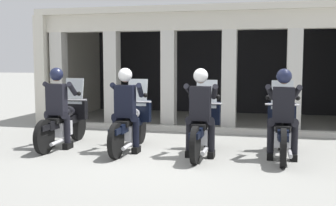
# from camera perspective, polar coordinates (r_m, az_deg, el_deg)

# --- Properties ---
(ground_plane) EXTENTS (80.00, 80.00, 0.00)m
(ground_plane) POSITION_cam_1_polar(r_m,az_deg,el_deg) (10.58, 3.12, -3.57)
(ground_plane) COLOR gray
(station_building) EXTENTS (8.75, 4.09, 3.06)m
(station_building) POSITION_cam_1_polar(r_m,az_deg,el_deg) (12.51, 5.64, 6.61)
(station_building) COLOR black
(station_building) RESTS_ON ground
(kerb_strip) EXTENTS (8.25, 0.24, 0.12)m
(kerb_strip) POSITION_cam_1_polar(r_m,az_deg,el_deg) (10.23, 3.64, -3.56)
(kerb_strip) COLOR #B7B5AD
(kerb_strip) RESTS_ON ground
(motorcycle_far_left) EXTENTS (0.62, 2.04, 1.35)m
(motorcycle_far_left) POSITION_cam_1_polar(r_m,az_deg,el_deg) (8.78, -13.76, -2.38)
(motorcycle_far_left) COLOR black
(motorcycle_far_left) RESTS_ON ground
(police_officer_far_left) EXTENTS (0.63, 0.61, 1.58)m
(police_officer_far_left) POSITION_cam_1_polar(r_m,az_deg,el_deg) (8.48, -14.71, 0.29)
(police_officer_far_left) COLOR black
(police_officer_far_left) RESTS_ON ground
(motorcycle_center_left) EXTENTS (0.62, 2.04, 1.35)m
(motorcycle_center_left) POSITION_cam_1_polar(r_m,az_deg,el_deg) (8.19, -5.05, -2.82)
(motorcycle_center_left) COLOR black
(motorcycle_center_left) RESTS_ON ground
(police_officer_center_left) EXTENTS (0.63, 0.61, 1.58)m
(police_officer_center_left) POSITION_cam_1_polar(r_m,az_deg,el_deg) (7.87, -5.74, 0.04)
(police_officer_center_left) COLOR black
(police_officer_center_left) RESTS_ON ground
(motorcycle_center_right) EXTENTS (0.62, 2.04, 1.35)m
(motorcycle_center_right) POSITION_cam_1_polar(r_m,az_deg,el_deg) (7.81, 4.75, -3.24)
(motorcycle_center_right) COLOR black
(motorcycle_center_right) RESTS_ON ground
(police_officer_center_right) EXTENTS (0.63, 0.61, 1.58)m
(police_officer_center_right) POSITION_cam_1_polar(r_m,az_deg,el_deg) (7.47, 4.43, -0.26)
(police_officer_center_right) COLOR black
(police_officer_center_right) RESTS_ON ground
(motorcycle_far_right) EXTENTS (0.62, 2.04, 1.35)m
(motorcycle_far_right) POSITION_cam_1_polar(r_m,az_deg,el_deg) (7.84, 15.18, -3.38)
(motorcycle_far_right) COLOR black
(motorcycle_far_right) RESTS_ON ground
(police_officer_far_right) EXTENTS (0.63, 0.61, 1.58)m
(police_officer_far_right) POSITION_cam_1_polar(r_m,az_deg,el_deg) (7.50, 15.32, -0.43)
(police_officer_far_right) COLOR black
(police_officer_far_right) RESTS_ON ground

